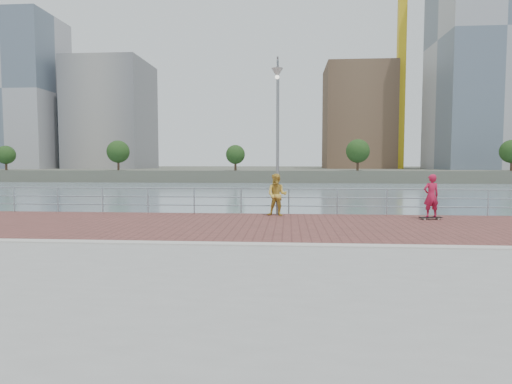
# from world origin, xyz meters

# --- Properties ---
(water) EXTENTS (400.00, 400.00, 0.00)m
(water) POSITION_xyz_m (0.00, 0.00, -2.00)
(water) COLOR slate
(water) RESTS_ON ground
(seawall) EXTENTS (40.00, 24.00, 2.00)m
(seawall) POSITION_xyz_m (0.00, -5.00, -1.00)
(seawall) COLOR gray
(seawall) RESTS_ON ground
(brick_lane) EXTENTS (40.00, 6.80, 0.02)m
(brick_lane) POSITION_xyz_m (0.00, 3.60, 0.01)
(brick_lane) COLOR brown
(brick_lane) RESTS_ON seawall
(curb) EXTENTS (40.00, 0.40, 0.06)m
(curb) POSITION_xyz_m (0.00, 0.00, 0.03)
(curb) COLOR #B7B5AD
(curb) RESTS_ON seawall
(far_shore) EXTENTS (320.00, 95.00, 2.50)m
(far_shore) POSITION_xyz_m (0.00, 122.50, -0.75)
(far_shore) COLOR #4C5142
(far_shore) RESTS_ON ground
(guardrail) EXTENTS (39.06, 0.06, 1.13)m
(guardrail) POSITION_xyz_m (0.00, 7.00, 0.69)
(guardrail) COLOR #8C9EA8
(guardrail) RESTS_ON brick_lane
(street_lamp) EXTENTS (0.45, 1.30, 6.15)m
(street_lamp) POSITION_xyz_m (0.55, 6.05, 4.37)
(street_lamp) COLOR gray
(street_lamp) RESTS_ON brick_lane
(skateboard) EXTENTS (0.88, 0.37, 0.10)m
(skateboard) POSITION_xyz_m (6.48, 5.58, 0.10)
(skateboard) COLOR black
(skateboard) RESTS_ON brick_lane
(skateboarder) EXTENTS (0.67, 0.50, 1.66)m
(skateboarder) POSITION_xyz_m (6.48, 5.58, 0.94)
(skateboarder) COLOR #B4183C
(skateboarder) RESTS_ON skateboard
(bystander) EXTENTS (0.94, 0.79, 1.73)m
(bystander) POSITION_xyz_m (0.54, 6.29, 0.89)
(bystander) COLOR gold
(bystander) RESTS_ON brick_lane
(tower_crane) EXTENTS (47.00, 2.00, 50.70)m
(tower_crane) POSITION_xyz_m (27.36, 104.00, 33.50)
(tower_crane) COLOR gold
(tower_crane) RESTS_ON far_shore
(skyline) EXTENTS (233.00, 41.00, 62.63)m
(skyline) POSITION_xyz_m (31.70, 104.26, 24.61)
(skyline) COLOR #ADA38E
(skyline) RESTS_ON far_shore
(shoreline_trees) EXTENTS (109.30, 4.79, 6.39)m
(shoreline_trees) POSITION_xyz_m (-4.66, 77.00, 4.24)
(shoreline_trees) COLOR #473323
(shoreline_trees) RESTS_ON far_shore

